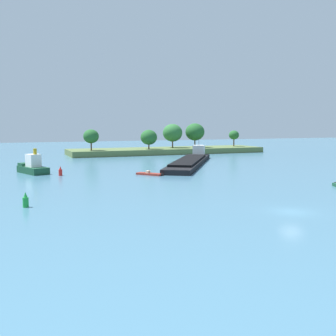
{
  "coord_description": "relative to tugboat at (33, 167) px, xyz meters",
  "views": [
    {
      "loc": [
        -30.55,
        -37.11,
        10.1
      ],
      "look_at": [
        0.29,
        38.75,
        1.2
      ],
      "focal_mm": 43.21,
      "sensor_mm": 36.0,
      "label": 1
    }
  ],
  "objects": [
    {
      "name": "ground_plane",
      "position": [
        25.25,
        -50.23,
        -1.35
      ],
      "size": [
        400.0,
        400.0,
        0.0
      ],
      "primitive_type": "plane",
      "color": "teal"
    },
    {
      "name": "treeline_island",
      "position": [
        47.65,
        42.42,
        1.31
      ],
      "size": [
        67.87,
        16.46,
        10.41
      ],
      "color": "#566B3D",
      "rests_on": "ground"
    },
    {
      "name": "tugboat",
      "position": [
        0.0,
        0.0,
        0.0
      ],
      "size": [
        6.14,
        9.04,
        5.18
      ],
      "color": "#19472D",
      "rests_on": "ground"
    },
    {
      "name": "fishing_skiff",
      "position": [
        21.48,
        -11.8,
        -1.13
      ],
      "size": [
        4.79,
        5.52,
        0.87
      ],
      "color": "maroon",
      "rests_on": "ground"
    },
    {
      "name": "cargo_barge",
      "position": [
        38.15,
        4.54,
        -0.5
      ],
      "size": [
        28.98,
        40.25,
        5.69
      ],
      "color": "black",
      "rests_on": "ground"
    },
    {
      "name": "channel_buoy_red",
      "position": [
        4.79,
        -6.25,
        -0.53
      ],
      "size": [
        0.7,
        0.7,
        1.9
      ],
      "color": "red",
      "rests_on": "ground"
    },
    {
      "name": "channel_buoy_green",
      "position": [
        -3.14,
        -35.86,
        -0.53
      ],
      "size": [
        0.7,
        0.7,
        1.9
      ],
      "color": "green",
      "rests_on": "ground"
    }
  ]
}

